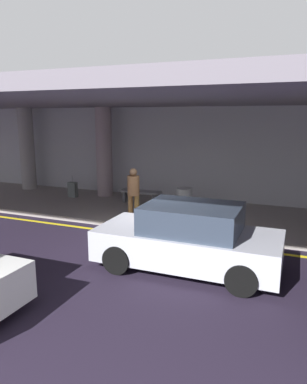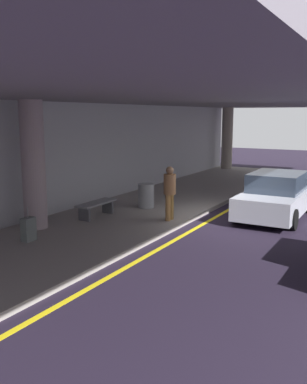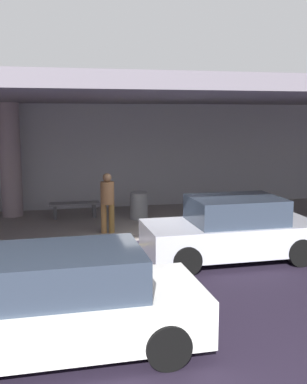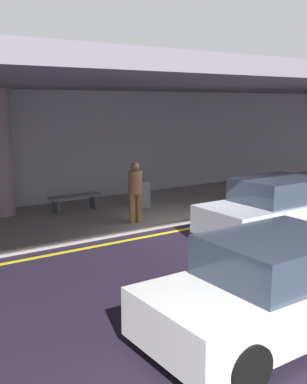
# 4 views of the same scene
# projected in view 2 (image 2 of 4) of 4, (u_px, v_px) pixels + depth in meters

# --- Properties ---
(ground_plane) EXTENTS (60.00, 60.00, 0.00)m
(ground_plane) POSITION_uv_depth(u_px,v_px,m) (229.00, 221.00, 13.80)
(ground_plane) COLOR black
(sidewalk) EXTENTS (26.00, 4.20, 0.15)m
(sidewalk) POSITION_uv_depth(u_px,v_px,m) (146.00, 209.00, 15.28)
(sidewalk) COLOR gray
(sidewalk) RESTS_ON ground
(lane_stripe_yellow) EXTENTS (26.00, 0.14, 0.01)m
(lane_stripe_yellow) POSITION_uv_depth(u_px,v_px,m) (212.00, 219.00, 14.08)
(lane_stripe_yellow) COLOR yellow
(lane_stripe_yellow) RESTS_ON ground
(support_column_center) EXTENTS (0.66, 0.66, 3.65)m
(support_column_center) POSITION_uv_depth(u_px,v_px,m) (33.00, 165.00, 12.16)
(support_column_center) COLOR gray
(support_column_center) RESTS_ON sidewalk
(support_column_right_mid) EXTENTS (0.66, 0.66, 3.65)m
(support_column_right_mid) POSITION_uv_depth(u_px,v_px,m) (227.00, 138.00, 25.87)
(support_column_right_mid) COLOR gray
(support_column_right_mid) RESTS_ON sidewalk
(ceiling_overhang) EXTENTS (28.00, 13.20, 0.30)m
(ceiling_overhang) POSITION_uv_depth(u_px,v_px,m) (158.00, 98.00, 14.35)
(ceiling_overhang) COLOR slate
(ceiling_overhang) RESTS_ON support_column_far_left
(terminal_back_wall) EXTENTS (26.00, 0.30, 3.80)m
(terminal_back_wall) POSITION_uv_depth(u_px,v_px,m) (94.00, 155.00, 16.04)
(terminal_back_wall) COLOR #A9A9B0
(terminal_back_wall) RESTS_ON ground
(car_silver) EXTENTS (4.10, 1.92, 1.50)m
(car_silver) POSITION_uv_depth(u_px,v_px,m) (276.00, 196.00, 14.25)
(car_silver) COLOR #B3B6C2
(car_silver) RESTS_ON ground
(traveler_with_luggage) EXTENTS (0.38, 0.38, 1.68)m
(traveler_with_luggage) POSITION_uv_depth(u_px,v_px,m) (170.00, 190.00, 13.22)
(traveler_with_luggage) COLOR #9E6F3E
(traveler_with_luggage) RESTS_ON sidewalk
(suitcase_upright_primary) EXTENTS (0.36, 0.22, 0.90)m
(suitcase_upright_primary) POSITION_uv_depth(u_px,v_px,m) (29.00, 229.00, 11.12)
(suitcase_upright_primary) COLOR #565D5B
(suitcase_upright_primary) RESTS_ON sidewalk
(bench_metal) EXTENTS (1.60, 0.50, 0.48)m
(bench_metal) POSITION_uv_depth(u_px,v_px,m) (96.00, 206.00, 13.75)
(bench_metal) COLOR slate
(bench_metal) RESTS_ON sidewalk
(trash_bin_steel) EXTENTS (0.56, 0.56, 0.85)m
(trash_bin_steel) POSITION_uv_depth(u_px,v_px,m) (146.00, 196.00, 15.09)
(trash_bin_steel) COLOR gray
(trash_bin_steel) RESTS_ON sidewalk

